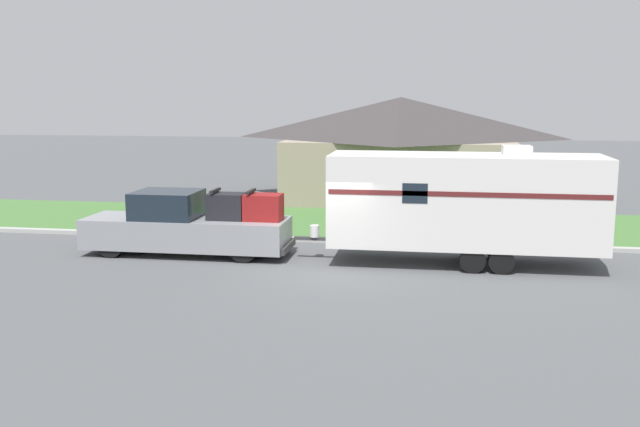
% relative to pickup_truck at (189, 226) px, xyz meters
% --- Properties ---
extents(ground_plane, '(120.00, 120.00, 0.00)m').
position_rel_pickup_truck_xyz_m(ground_plane, '(4.53, -1.29, -0.91)').
color(ground_plane, '#515456').
extents(curb_strip, '(80.00, 0.30, 0.14)m').
position_rel_pickup_truck_xyz_m(curb_strip, '(4.53, 2.46, -0.84)').
color(curb_strip, '#ADADA8').
rests_on(curb_strip, ground_plane).
extents(lawn_strip, '(80.00, 7.00, 0.03)m').
position_rel_pickup_truck_xyz_m(lawn_strip, '(4.53, 6.11, -0.89)').
color(lawn_strip, '#477538').
rests_on(lawn_strip, ground_plane).
extents(house_across_street, '(11.14, 8.41, 4.79)m').
position_rel_pickup_truck_xyz_m(house_across_street, '(5.89, 13.31, 1.58)').
color(house_across_street, gray).
rests_on(house_across_street, ground_plane).
extents(pickup_truck, '(6.45, 1.93, 2.07)m').
position_rel_pickup_truck_xyz_m(pickup_truck, '(0.00, 0.00, 0.00)').
color(pickup_truck, black).
rests_on(pickup_truck, ground_plane).
extents(travel_trailer, '(8.95, 2.29, 3.50)m').
position_rel_pickup_truck_xyz_m(travel_trailer, '(8.39, -0.00, 0.98)').
color(travel_trailer, black).
rests_on(travel_trailer, ground_plane).
extents(mailbox, '(0.48, 0.20, 1.30)m').
position_rel_pickup_truck_xyz_m(mailbox, '(0.15, 3.32, 0.10)').
color(mailbox, brown).
rests_on(mailbox, ground_plane).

